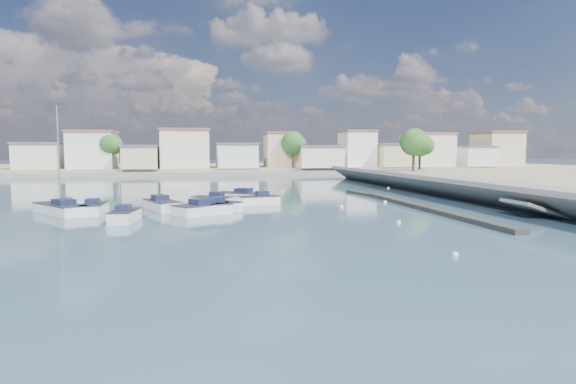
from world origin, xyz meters
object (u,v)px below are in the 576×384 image
object	(u,v)px
motorboat_e	(95,209)
motorboat_f	(211,201)
motorboat_h	(211,209)
motorboat_a	(215,206)
sailboat	(59,209)
motorboat_b	(126,216)
motorboat_d	(256,201)
motorboat_g	(163,206)
motorboat_c	(237,197)

from	to	relation	value
motorboat_e	motorboat_f	distance (m)	10.51
motorboat_h	motorboat_e	bearing A→B (deg)	169.79
motorboat_a	sailboat	size ratio (longest dim) A/B	0.60
motorboat_b	motorboat_a	bearing A→B (deg)	35.56
motorboat_f	motorboat_h	xyz separation A→B (m)	(-0.19, -5.89, 0.00)
motorboat_e	motorboat_f	bearing A→B (deg)	23.49
motorboat_f	motorboat_d	bearing A→B (deg)	-5.81
motorboat_a	motorboat_g	world-z (taller)	same
motorboat_g	sailboat	bearing A→B (deg)	-174.37
motorboat_a	motorboat_d	size ratio (longest dim) A/B	1.21
motorboat_d	sailboat	world-z (taller)	sailboat
motorboat_a	motorboat_h	distance (m)	1.44
motorboat_b	motorboat_c	size ratio (longest dim) A/B	0.78
motorboat_d	motorboat_e	xyz separation A→B (m)	(-13.92, -3.75, 0.00)
motorboat_b	motorboat_d	size ratio (longest dim) A/B	0.96
motorboat_c	motorboat_a	bearing A→B (deg)	-106.60
motorboat_f	motorboat_h	distance (m)	5.90
motorboat_a	motorboat_d	bearing A→B (deg)	45.21
motorboat_c	motorboat_g	bearing A→B (deg)	-133.82
motorboat_g	motorboat_d	bearing A→B (deg)	18.33
motorboat_d	motorboat_a	bearing A→B (deg)	-134.79
motorboat_d	motorboat_g	xyz separation A→B (m)	(-8.47, -2.81, 0.00)
motorboat_e	motorboat_a	bearing A→B (deg)	-1.90
motorboat_g	motorboat_h	distance (m)	4.80
motorboat_a	motorboat_e	distance (m)	9.88
motorboat_c	sailboat	size ratio (longest dim) A/B	0.61
motorboat_b	motorboat_e	distance (m)	6.02
motorboat_c	sailboat	bearing A→B (deg)	-152.03
motorboat_f	sailboat	bearing A→B (deg)	-161.92
motorboat_a	sailboat	distance (m)	12.66
motorboat_h	sailboat	distance (m)	12.37
motorboat_g	motorboat_e	bearing A→B (deg)	-170.14
motorboat_b	motorboat_g	world-z (taller)	same
motorboat_d	motorboat_h	world-z (taller)	same
motorboat_e	sailboat	world-z (taller)	sailboat
motorboat_e	motorboat_h	distance (m)	9.60
motorboat_b	motorboat_g	bearing A→B (deg)	69.42
motorboat_c	motorboat_f	size ratio (longest dim) A/B	1.27
motorboat_g	sailboat	xyz separation A→B (m)	(-8.23, -0.81, 0.03)
motorboat_e	motorboat_h	size ratio (longest dim) A/B	0.78
motorboat_f	motorboat_a	bearing A→B (deg)	-87.10
motorboat_c	sailboat	world-z (taller)	sailboat
motorboat_d	motorboat_e	bearing A→B (deg)	-164.91
motorboat_a	motorboat_e	bearing A→B (deg)	178.10
motorboat_b	motorboat_g	distance (m)	6.47
motorboat_b	motorboat_e	size ratio (longest dim) A/B	0.92
motorboat_a	motorboat_c	xyz separation A→B (m)	(2.54, 8.53, 0.00)
motorboat_b	motorboat_d	bearing A→B (deg)	39.52
motorboat_c	motorboat_d	size ratio (longest dim) A/B	1.23
motorboat_b	motorboat_c	xyz separation A→B (m)	(9.24, 13.32, 0.00)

